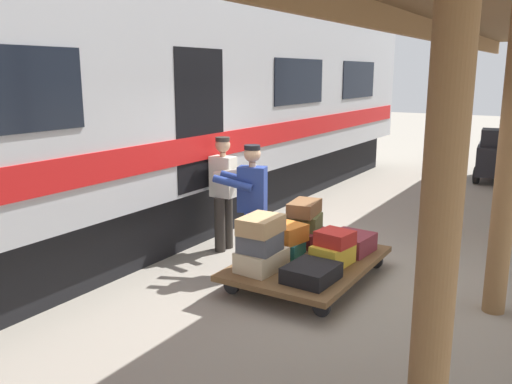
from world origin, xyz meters
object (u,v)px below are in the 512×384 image
Objects in this scene: luggage_cart at (308,263)px; suitcase_cream_canvas at (262,260)px; suitcase_olive_duffel at (305,222)px; porter_by_door at (224,190)px; suitcase_yellow_case at (333,255)px; suitcase_black_hardshell at (311,273)px; train_car at (124,109)px; suitcase_maroon_trunk at (306,236)px; suitcase_red_plastic at (335,238)px; suitcase_teal_softside at (285,248)px; porter_in_overalls at (251,204)px; suitcase_burgundy_valise at (351,243)px; suitcase_orange_carryall at (287,233)px; suitcase_slate_roller at (260,242)px; baggage_tug at (502,156)px; suitcase_brown_leather at (304,208)px; suitcase_tan_vintage at (261,225)px.

suitcase_cream_canvas is at bearing 61.00° from luggage_cart.
porter_by_door reaches higher than suitcase_olive_duffel.
suitcase_yellow_case is 0.92× the size of suitcase_black_hardshell.
suitcase_yellow_case is at bearing -90.00° from suitcase_black_hardshell.
train_car is at bearing -4.01° from suitcase_yellow_case.
suitcase_maroon_trunk is 1.36× the size of suitcase_red_plastic.
suitcase_teal_softside is 0.28× the size of porter_in_overalls.
suitcase_burgundy_valise is 1.44m from porter_in_overalls.
suitcase_teal_softside is at bearing 0.00° from luggage_cart.
suitcase_cream_canvas is at bearing 140.60° from porter_by_door.
suitcase_olive_duffel reaches higher than suitcase_maroon_trunk.
porter_in_overalls is at bearing 6.99° from suitcase_orange_carryall.
suitcase_red_plastic reaches higher than suitcase_orange_carryall.
suitcase_cream_canvas is 1.36× the size of suitcase_olive_duffel.
luggage_cart is 3.65× the size of suitcase_cream_canvas.
suitcase_red_plastic is at bearing 92.97° from suitcase_burgundy_valise.
suitcase_maroon_trunk is at bearing -125.63° from porter_in_overalls.
suitcase_cream_canvas is (-3.04, 0.86, -1.67)m from train_car.
suitcase_cream_canvas is at bearing -90.58° from suitcase_slate_roller.
porter_by_door is 0.94× the size of baggage_tug.
suitcase_burgundy_valise is at bearing -135.92° from suitcase_orange_carryall.
baggage_tug is at bearing -103.56° from porter_in_overalls.
porter_by_door is at bearing 7.28° from suitcase_maroon_trunk.
suitcase_burgundy_valise is (-0.33, -0.60, 0.16)m from luggage_cart.
suitcase_slate_roller is 0.26× the size of porter_in_overalls.
suitcase_black_hardshell is 1.41× the size of suitcase_orange_carryall.
suitcase_slate_roller is 0.26× the size of porter_by_door.
porter_in_overalls is at bearing 2.69° from suitcase_red_plastic.
suitcase_black_hardshell is at bearing 151.71° from porter_by_door.
porter_in_overalls is (0.45, 0.69, 0.15)m from suitcase_brown_leather.
train_car is 3.28m from suitcase_brown_leather.
suitcase_red_plastic is (-0.03, -0.58, 0.27)m from suitcase_black_hardshell.
porter_in_overalls is (0.82, 0.07, 0.69)m from luggage_cart.
suitcase_teal_softside is 0.26× the size of baggage_tug.
train_car is 3.42m from suitcase_orange_carryall.
suitcase_olive_duffel is at bearing -88.48° from suitcase_cream_canvas.
suitcase_yellow_case is 1.02m from suitcase_tan_vintage.
suitcase_cream_canvas is at bearing 0.00° from suitcase_black_hardshell.
baggage_tug is (-1.48, -8.24, 0.04)m from suitcase_orange_carryall.
porter_in_overalls is at bearing 54.37° from suitcase_maroon_trunk.
suitcase_slate_roller is (0.33, 0.64, 0.40)m from luggage_cart.
train_car is 2.81m from porter_in_overalls.
suitcase_orange_carryall reaches higher than suitcase_burgundy_valise.
suitcase_orange_carryall is (0.67, -0.01, -0.04)m from suitcase_red_plastic.
suitcase_tan_vintage reaches higher than suitcase_burgundy_valise.
porter_in_overalls reaches higher than suitcase_teal_softside.
suitcase_orange_carryall is at bearing -93.35° from suitcase_cream_canvas.
porter_in_overalls is (0.49, -0.53, 0.53)m from suitcase_cream_canvas.
suitcase_slate_roller is at bearing 41.61° from suitcase_red_plastic.
porter_in_overalls is at bearing -47.42° from suitcase_cream_canvas.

